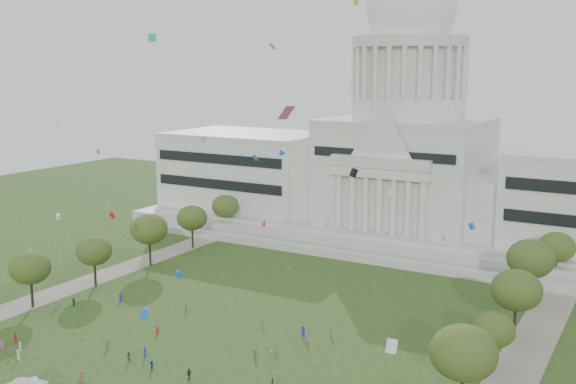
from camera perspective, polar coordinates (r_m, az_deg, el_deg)
capitol at (r=198.34m, az=9.94°, el=2.65°), size 160.00×64.50×91.30m
path_left at (r=160.72m, az=-17.95°, el=-7.72°), size 8.00×160.00×0.04m
row_tree_l_2 at (r=148.30m, az=-21.00°, el=-6.01°), size 8.42×8.42×11.97m
row_tree_r_2 at (r=99.58m, az=14.65°, el=-13.04°), size 9.55×9.55×13.58m
row_tree_l_3 at (r=158.19m, az=-16.11°, el=-4.81°), size 8.12×8.12×11.55m
row_tree_r_3 at (r=115.88m, az=17.00°, el=-11.11°), size 7.01×7.01×9.98m
row_tree_l_4 at (r=170.77m, az=-11.68°, el=-3.08°), size 9.29×9.29×13.21m
row_tree_r_4 at (r=129.47m, az=18.79°, el=-7.88°), size 9.19×9.19×13.06m
row_tree_l_5 at (r=185.56m, az=-8.13°, el=-2.19°), size 8.33×8.33×11.85m
row_tree_r_5 at (r=148.54m, az=19.86°, el=-5.33°), size 9.82×9.82×13.96m
row_tree_l_6 at (r=200.76m, az=-5.32°, el=-1.21°), size 8.19×8.19×11.64m
row_tree_r_6 at (r=165.72m, az=21.79°, el=-4.36°), size 8.42×8.42×11.97m
event_tent at (r=109.73m, az=-21.60°, el=-14.76°), size 10.34×10.34×4.39m
person_4 at (r=111.79m, az=-8.37°, el=-15.00°), size 0.77×1.19×1.90m
person_5 at (r=115.94m, az=-11.46°, el=-14.20°), size 1.46×1.55×1.65m
person_8 at (r=119.82m, az=-13.32°, el=-13.40°), size 0.87×0.56×1.76m
person_10 at (r=108.53m, az=-1.33°, el=-15.81°), size 0.75×1.01×1.54m
distant_crowd at (r=126.54m, az=-12.94°, el=-12.07°), size 62.44×40.32×1.95m
kite_swarm at (r=103.80m, az=-11.15°, el=-0.91°), size 92.05×107.39×60.11m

